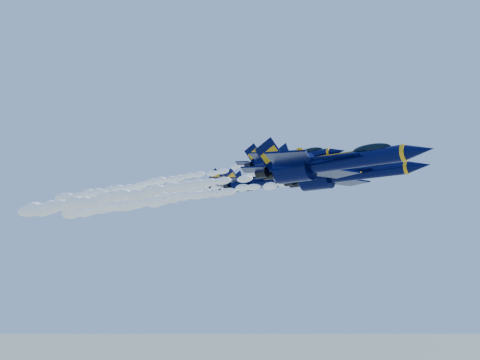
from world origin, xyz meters
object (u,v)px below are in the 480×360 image
Objects in this scene: jet_second at (343,175)px; jet_fourth at (258,182)px; jet_lead at (326,163)px; jet_third at (287,159)px; jet_fifth at (241,182)px.

jet_fourth is at bearing 147.91° from jet_second.
jet_second is (-2.67, 9.87, 0.71)m from jet_lead.
jet_third is at bearing 133.06° from jet_lead.
jet_third is 0.97× the size of jet_fourth.
jet_third is 0.89× the size of jet_fifth.
jet_lead is 34.13m from jet_fourth.
jet_third reaches higher than jet_second.
jet_third is (-9.97, 3.65, 3.98)m from jet_second.
jet_fourth is 12.01m from jet_fifth.
jet_second reaches higher than jet_lead.
jet_lead is 1.14× the size of jet_fourth.
jet_lead is 46.09m from jet_fifth.
jet_fourth is (-21.73, 13.63, 3.45)m from jet_second.
jet_second is 1.12× the size of jet_fourth.
jet_third is at bearing 159.89° from jet_second.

